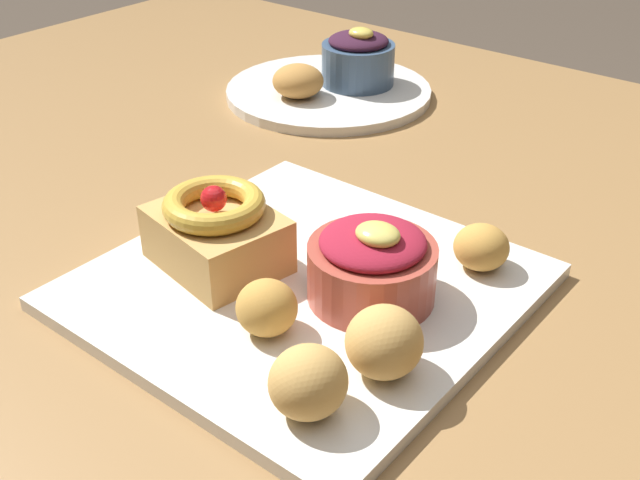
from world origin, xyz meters
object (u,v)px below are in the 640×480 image
object	(u,v)px
front_plate	(304,287)
fritter_extra	(267,308)
fritter_middle	(481,247)
fritter_back	(308,382)
back_plate	(329,92)
back_pastry	(298,81)
cake_slice	(216,231)
berry_ramekin	(372,265)
fritter_front	(384,342)
back_ramekin	(358,59)

from	to	relation	value
front_plate	fritter_extra	world-z (taller)	fritter_extra
fritter_middle	fritter_extra	size ratio (longest dim) A/B	1.01
fritter_middle	fritter_back	distance (m)	0.21
fritter_back	fritter_extra	world-z (taller)	fritter_back
fritter_back	back_plate	size ratio (longest dim) A/B	0.20
fritter_middle	back_pastry	distance (m)	0.41
front_plate	cake_slice	size ratio (longest dim) A/B	2.65
front_plate	back_pastry	distance (m)	0.40
front_plate	fritter_extra	bearing A→B (deg)	-72.59
berry_ramekin	fritter_front	xyz separation A→B (m)	(0.06, -0.06, -0.00)
fritter_back	back_pastry	bearing A→B (deg)	130.94
fritter_back	back_ramekin	world-z (taller)	back_ramekin
front_plate	berry_ramekin	xyz separation A→B (m)	(0.05, 0.02, 0.04)
fritter_back	back_ramekin	xyz separation A→B (m)	(-0.33, 0.49, 0.01)
fritter_back	fritter_extra	distance (m)	0.09
fritter_back	front_plate	bearing A→B (deg)	130.98
front_plate	back_plate	world-z (taller)	same
front_plate	fritter_extra	xyz separation A→B (m)	(0.02, -0.07, 0.03)
front_plate	fritter_middle	bearing A→B (deg)	47.11
cake_slice	fritter_extra	distance (m)	0.10
back_plate	back_ramekin	bearing A→B (deg)	57.44
fritter_extra	front_plate	bearing A→B (deg)	107.41
cake_slice	back_plate	bearing A→B (deg)	115.94
cake_slice	back_ramekin	world-z (taller)	back_ramekin
fritter_extra	back_plate	world-z (taller)	fritter_extra
fritter_middle	fritter_back	world-z (taller)	fritter_back
cake_slice	fritter_front	distance (m)	0.18
fritter_back	cake_slice	bearing A→B (deg)	152.90
front_plate	fritter_back	world-z (taller)	fritter_back
fritter_front	back_pastry	distance (m)	0.51
back_plate	back_ramekin	size ratio (longest dim) A/B	2.82
cake_slice	fritter_back	bearing A→B (deg)	-27.10
cake_slice	fritter_extra	xyz separation A→B (m)	(0.09, -0.04, -0.01)
berry_ramekin	cake_slice	bearing A→B (deg)	-162.14
back_pastry	berry_ramekin	bearing A→B (deg)	-42.24
fritter_extra	back_ramekin	world-z (taller)	back_ramekin
cake_slice	back_pastry	bearing A→B (deg)	120.37
berry_ramekin	back_pastry	bearing A→B (deg)	137.76
fritter_back	fritter_extra	bearing A→B (deg)	149.49
berry_ramekin	fritter_extra	bearing A→B (deg)	-112.40
berry_ramekin	back_plate	distance (m)	0.46
fritter_extra	back_plate	distance (m)	0.50
fritter_front	fritter_back	size ratio (longest dim) A/B	1.03
fritter_back	back_ramekin	bearing A→B (deg)	123.56
cake_slice	berry_ramekin	bearing A→B (deg)	17.86
cake_slice	back_ramekin	bearing A→B (deg)	111.59
fritter_front	front_plate	bearing A→B (deg)	155.90
back_plate	back_ramekin	xyz separation A→B (m)	(0.02, 0.03, 0.04)
back_pastry	fritter_back	bearing A→B (deg)	-49.06
fritter_middle	fritter_back	size ratio (longest dim) A/B	0.87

